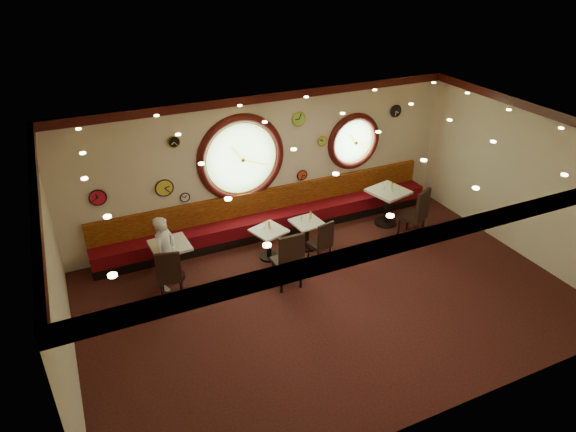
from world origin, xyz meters
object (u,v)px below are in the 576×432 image
object	(u,v)px
condiment_a_pepper	(170,242)
condiment_c_pepper	(310,220)
table_d	(387,203)
condiment_c_bottle	(311,215)
condiment_d_salt	(385,188)
condiment_c_salt	(301,219)
chair_b	(289,257)
condiment_b_salt	(264,228)
condiment_b_pepper	(270,227)
condiment_d_bottle	(392,186)
condiment_a_salt	(161,242)
condiment_d_pepper	(392,190)
table_a	(171,257)
waiter	(166,253)
table_c	(307,231)
chair_d	(417,211)
chair_a	(169,271)
chair_c	(323,240)
condiment_a_bottle	(170,237)
table_b	(269,240)

from	to	relation	value
condiment_a_pepper	condiment_c_pepper	distance (m)	2.96
table_d	condiment_c_bottle	world-z (taller)	table_d
condiment_a_pepper	condiment_d_salt	bearing A→B (deg)	1.40
condiment_c_salt	condiment_c_pepper	world-z (taller)	condiment_c_salt
chair_b	condiment_b_salt	xyz separation A→B (m)	(-0.03, 1.17, 0.03)
condiment_b_pepper	condiment_d_bottle	size ratio (longest dim) A/B	0.62
condiment_c_pepper	condiment_c_bottle	bearing A→B (deg)	54.20
condiment_b_salt	condiment_b_pepper	distance (m)	0.13
condiment_a_salt	table_d	bearing A→B (deg)	0.20
table_d	condiment_d_salt	bearing A→B (deg)	151.56
condiment_d_pepper	table_a	bearing A→B (deg)	179.86
waiter	table_c	bearing A→B (deg)	-42.81
condiment_a_pepper	condiment_d_pepper	distance (m)	5.13
table_d	chair_d	size ratio (longest dim) A/B	1.30
condiment_b_salt	condiment_d_pepper	bearing A→B (deg)	1.26
condiment_c_bottle	waiter	xyz separation A→B (m)	(-3.18, -0.21, 0.01)
chair_a	condiment_b_salt	distance (m)	2.19
condiment_b_salt	condiment_d_salt	bearing A→B (deg)	3.99
table_d	chair_c	xyz separation A→B (m)	(-2.15, -0.83, -0.00)
condiment_c_bottle	condiment_d_pepper	bearing A→B (deg)	0.14
table_d	condiment_b_salt	world-z (taller)	table_d
condiment_a_bottle	condiment_c_bottle	size ratio (longest dim) A/B	1.02
chair_b	condiment_c_bottle	distance (m)	1.64
chair_d	condiment_c_salt	bearing A→B (deg)	141.46
waiter	chair_b	bearing A→B (deg)	-71.22
condiment_c_pepper	condiment_d_pepper	size ratio (longest dim) A/B	0.84
table_c	condiment_c_salt	xyz separation A→B (m)	(-0.11, 0.05, 0.30)
chair_a	condiment_a_bottle	xyz separation A→B (m)	(0.23, 0.77, 0.27)
condiment_b_salt	condiment_d_pepper	distance (m)	3.22
condiment_b_salt	condiment_d_salt	size ratio (longest dim) A/B	0.99
condiment_c_salt	condiment_d_salt	size ratio (longest dim) A/B	1.18
condiment_b_pepper	waiter	world-z (taller)	waiter
chair_a	condiment_d_bottle	world-z (taller)	chair_a
chair_a	chair_b	size ratio (longest dim) A/B	0.87
condiment_a_salt	condiment_a_bottle	world-z (taller)	condiment_a_bottle
condiment_d_pepper	waiter	size ratio (longest dim) A/B	0.07
chair_a	condiment_d_bottle	bearing A→B (deg)	21.06
chair_c	condiment_b_pepper	xyz separation A→B (m)	(-0.90, 0.62, 0.19)
condiment_a_salt	condiment_c_salt	world-z (taller)	condiment_a_salt
table_d	condiment_d_bottle	world-z (taller)	condiment_d_bottle
chair_c	condiment_c_bottle	size ratio (longest dim) A/B	3.51
chair_d	condiment_a_salt	xyz separation A→B (m)	(-5.50, 0.78, 0.16)
condiment_b_salt	table_b	bearing A→B (deg)	-26.29
chair_b	condiment_d_salt	distance (m)	3.37
condiment_c_pepper	condiment_a_bottle	size ratio (longest dim) A/B	0.51
table_a	condiment_d_bottle	size ratio (longest dim) A/B	4.93
condiment_a_salt	table_a	bearing A→B (deg)	-25.45
table_c	condiment_a_pepper	bearing A→B (deg)	177.72
condiment_a_pepper	condiment_a_salt	bearing A→B (deg)	160.16
table_d	condiment_b_salt	bearing A→B (deg)	-176.93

